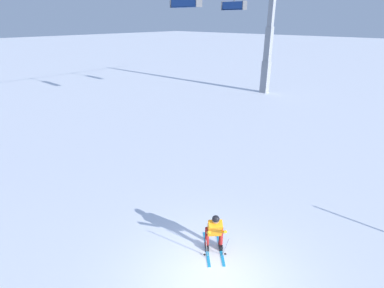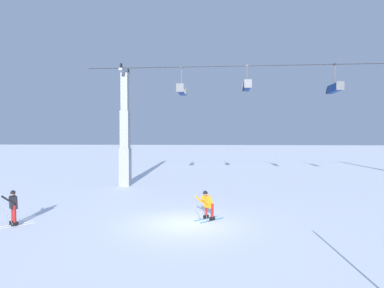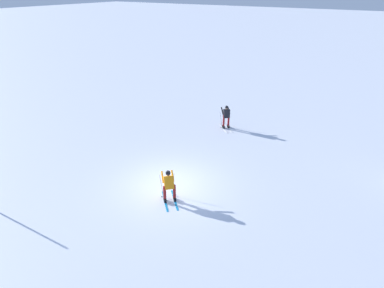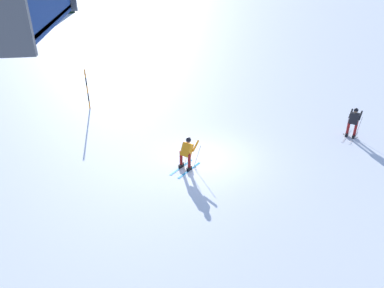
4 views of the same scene
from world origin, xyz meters
The scene contains 8 objects.
ground_plane centered at (0.00, 0.00, 0.00)m, with size 260.00×260.00×0.00m, color white.
skier_carving_main centered at (1.04, 0.72, 0.81)m, with size 1.49×1.49×1.55m.
lift_tower_near centered at (-5.97, 10.69, 3.99)m, with size 0.83×2.40×9.71m.
haul_cable centered at (7.93, 10.69, 9.55)m, with size 0.05×0.05×33.79m, color black.
chairlift_seat_nearest centered at (-1.42, 10.69, 7.75)m, with size 0.61×2.28×2.19m.
chairlift_seat_second centered at (3.75, 10.69, 8.00)m, with size 0.61×2.02×1.92m.
chairlift_seat_middle centered at (10.42, 10.69, 7.74)m, with size 0.61×2.31×2.19m.
skier_distant_downhill centered at (-7.70, -0.89, 0.91)m, with size 1.53×1.59×1.61m.
Camera 2 is at (1.54, -14.36, 4.05)m, focal length 29.46 mm.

